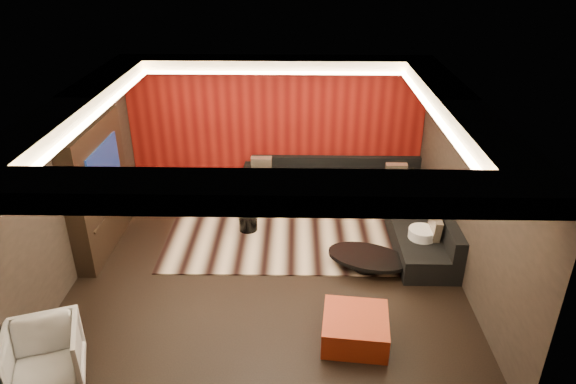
{
  "coord_description": "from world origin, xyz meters",
  "views": [
    {
      "loc": [
        0.46,
        -6.97,
        4.81
      ],
      "look_at": [
        0.3,
        0.6,
        1.05
      ],
      "focal_mm": 32.0,
      "sensor_mm": 36.0,
      "label": 1
    }
  ],
  "objects_px": {
    "white_side_table": "(421,244)",
    "armchair": "(44,357)",
    "drum_stool": "(248,220)",
    "orange_ottoman": "(355,328)",
    "coffee_table": "(367,261)",
    "sectional_sofa": "(364,200)"
  },
  "relations": [
    {
      "from": "drum_stool",
      "to": "sectional_sofa",
      "type": "distance_m",
      "value": 2.3
    },
    {
      "from": "white_side_table",
      "to": "orange_ottoman",
      "type": "relative_size",
      "value": 0.66
    },
    {
      "from": "orange_ottoman",
      "to": "sectional_sofa",
      "type": "relative_size",
      "value": 0.23
    },
    {
      "from": "drum_stool",
      "to": "sectional_sofa",
      "type": "xyz_separation_m",
      "value": [
        2.17,
        0.75,
        0.05
      ]
    },
    {
      "from": "orange_ottoman",
      "to": "coffee_table",
      "type": "bearing_deg",
      "value": 77.86
    },
    {
      "from": "coffee_table",
      "to": "white_side_table",
      "type": "height_order",
      "value": "white_side_table"
    },
    {
      "from": "coffee_table",
      "to": "white_side_table",
      "type": "relative_size",
      "value": 2.31
    },
    {
      "from": "drum_stool",
      "to": "orange_ottoman",
      "type": "height_order",
      "value": "drum_stool"
    },
    {
      "from": "drum_stool",
      "to": "sectional_sofa",
      "type": "bearing_deg",
      "value": 19.01
    },
    {
      "from": "coffee_table",
      "to": "white_side_table",
      "type": "xyz_separation_m",
      "value": [
        0.91,
        0.31,
        0.15
      ]
    },
    {
      "from": "coffee_table",
      "to": "orange_ottoman",
      "type": "distance_m",
      "value": 1.7
    },
    {
      "from": "white_side_table",
      "to": "sectional_sofa",
      "type": "distance_m",
      "value": 1.77
    },
    {
      "from": "white_side_table",
      "to": "armchair",
      "type": "relative_size",
      "value": 0.66
    },
    {
      "from": "orange_ottoman",
      "to": "sectional_sofa",
      "type": "bearing_deg",
      "value": 82.03
    },
    {
      "from": "orange_ottoman",
      "to": "drum_stool",
      "type": "bearing_deg",
      "value": 120.75
    },
    {
      "from": "armchair",
      "to": "drum_stool",
      "type": "bearing_deg",
      "value": 40.48
    },
    {
      "from": "coffee_table",
      "to": "drum_stool",
      "type": "relative_size",
      "value": 3.29
    },
    {
      "from": "sectional_sofa",
      "to": "drum_stool",
      "type": "bearing_deg",
      "value": -160.99
    },
    {
      "from": "armchair",
      "to": "sectional_sofa",
      "type": "distance_m",
      "value": 6.08
    },
    {
      "from": "coffee_table",
      "to": "drum_stool",
      "type": "distance_m",
      "value": 2.33
    },
    {
      "from": "orange_ottoman",
      "to": "sectional_sofa",
      "type": "distance_m",
      "value": 3.59
    },
    {
      "from": "white_side_table",
      "to": "drum_stool",
      "type": "bearing_deg",
      "value": 164.0
    }
  ]
}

